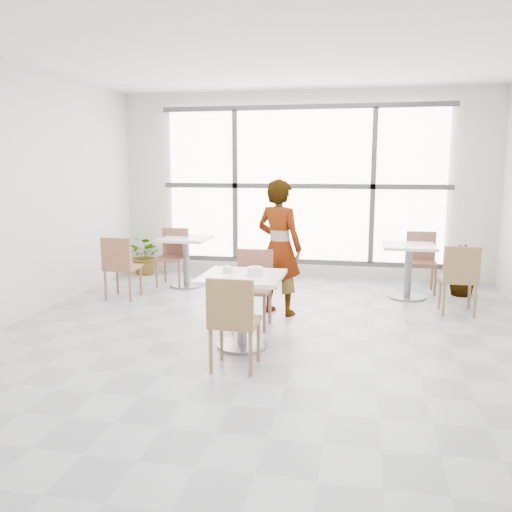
% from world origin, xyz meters
% --- Properties ---
extents(floor, '(7.00, 7.00, 0.00)m').
position_xyz_m(floor, '(0.00, 0.00, 0.00)').
color(floor, '#9E9EA5').
rests_on(floor, ground).
extents(ceiling, '(7.00, 7.00, 0.00)m').
position_xyz_m(ceiling, '(0.00, 0.00, 3.00)').
color(ceiling, white).
rests_on(ceiling, ground).
extents(wall_back, '(6.00, 0.00, 6.00)m').
position_xyz_m(wall_back, '(0.00, 3.50, 1.50)').
color(wall_back, silver).
rests_on(wall_back, ground).
extents(wall_front, '(6.00, 0.00, 6.00)m').
position_xyz_m(wall_front, '(0.00, -3.50, 1.50)').
color(wall_front, silver).
rests_on(wall_front, ground).
extents(window, '(4.60, 0.07, 2.52)m').
position_xyz_m(window, '(0.00, 3.44, 1.50)').
color(window, white).
rests_on(window, ground).
extents(main_table, '(0.80, 0.80, 0.75)m').
position_xyz_m(main_table, '(-0.20, 0.00, 0.52)').
color(main_table, white).
rests_on(main_table, ground).
extents(chair_near, '(0.42, 0.42, 0.87)m').
position_xyz_m(chair_near, '(-0.14, -0.64, 0.50)').
color(chair_near, olive).
rests_on(chair_near, ground).
extents(chair_far, '(0.42, 0.42, 0.87)m').
position_xyz_m(chair_far, '(-0.25, 0.77, 0.50)').
color(chair_far, '#945542').
rests_on(chair_far, ground).
extents(oatmeal_bowl, '(0.21, 0.21, 0.09)m').
position_xyz_m(oatmeal_bowl, '(-0.07, 0.01, 0.79)').
color(oatmeal_bowl, white).
rests_on(oatmeal_bowl, main_table).
extents(coffee_cup, '(0.16, 0.13, 0.07)m').
position_xyz_m(coffee_cup, '(-0.38, 0.08, 0.78)').
color(coffee_cup, silver).
rests_on(coffee_cup, main_table).
extents(person, '(0.72, 0.61, 1.67)m').
position_xyz_m(person, '(-0.03, 1.29, 0.83)').
color(person, black).
rests_on(person, ground).
extents(bg_table_left, '(0.70, 0.70, 0.75)m').
position_xyz_m(bg_table_left, '(-1.65, 2.51, 0.49)').
color(bg_table_left, silver).
rests_on(bg_table_left, ground).
extents(bg_table_right, '(0.70, 0.70, 0.75)m').
position_xyz_m(bg_table_right, '(1.60, 2.43, 0.49)').
color(bg_table_right, white).
rests_on(bg_table_right, ground).
extents(bg_chair_left_near, '(0.42, 0.42, 0.87)m').
position_xyz_m(bg_chair_left_near, '(-2.28, 1.55, 0.50)').
color(bg_chair_left_near, brown).
rests_on(bg_chair_left_near, ground).
extents(bg_chair_left_far, '(0.42, 0.42, 0.87)m').
position_xyz_m(bg_chair_left_far, '(-1.88, 2.57, 0.50)').
color(bg_chair_left_far, brown).
rests_on(bg_chair_left_far, ground).
extents(bg_chair_right_near, '(0.42, 0.42, 0.87)m').
position_xyz_m(bg_chair_right_near, '(2.14, 1.66, 0.50)').
color(bg_chair_right_near, olive).
rests_on(bg_chair_right_near, ground).
extents(bg_chair_right_far, '(0.42, 0.42, 0.87)m').
position_xyz_m(bg_chair_right_far, '(1.81, 2.89, 0.50)').
color(bg_chair_right_far, '#8A5B44').
rests_on(bg_chair_right_far, ground).
extents(plant_left, '(0.72, 0.67, 0.66)m').
position_xyz_m(plant_left, '(-2.61, 3.20, 0.33)').
color(plant_left, '#4B8149').
rests_on(plant_left, ground).
extents(plant_right, '(0.49, 0.49, 0.71)m').
position_xyz_m(plant_right, '(2.37, 2.73, 0.36)').
color(plant_right, '#477538').
rests_on(plant_right, ground).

